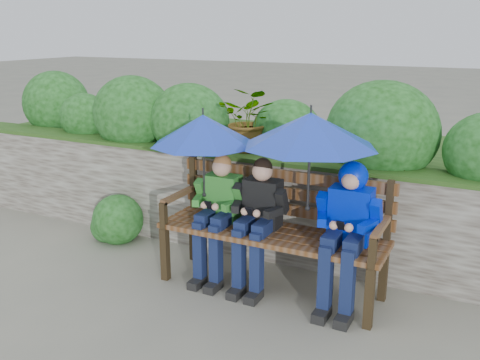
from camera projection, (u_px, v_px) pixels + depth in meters
The scene contains 8 objects.
ground at pixel (235, 283), 4.86m from camera, with size 60.00×60.00×0.00m, color slate.
garden_backdrop at pixel (290, 175), 6.11m from camera, with size 8.00×2.88×1.83m.
park_bench at pixel (275, 222), 4.67m from camera, with size 2.00×0.59×1.05m.
boy_left at pixel (218, 209), 4.79m from camera, with size 0.47×0.54×1.16m.
boy_middle at pixel (258, 216), 4.62m from camera, with size 0.48×0.55×1.17m.
boy_right at pixel (347, 222), 4.27m from camera, with size 0.51×0.62×1.22m.
umbrella_left at pixel (203, 130), 4.67m from camera, with size 0.94×0.94×0.81m.
umbrella_right at pixel (310, 130), 4.22m from camera, with size 1.10×1.10×0.87m.
Camera 1 is at (2.02, -3.93, 2.23)m, focal length 40.00 mm.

